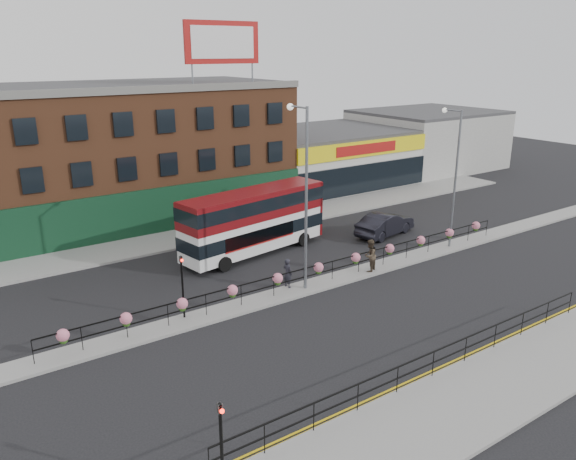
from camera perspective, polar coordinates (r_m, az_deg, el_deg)
ground at (r=31.85m, az=3.09°, el=-5.65°), size 120.00×120.00×0.00m
south_pavement at (r=24.58m, az=21.02°, el=-14.33°), size 60.00×4.00×0.15m
north_pavement at (r=41.33m, az=-7.12°, el=-0.06°), size 60.00×4.00×0.15m
median at (r=31.82m, az=3.09°, el=-5.52°), size 60.00×1.60×0.15m
yellow_line_inner at (r=25.73m, az=16.73°, el=-12.50°), size 60.00×0.10×0.01m
yellow_line_outer at (r=25.63m, az=17.05°, el=-12.65°), size 60.00×0.10×0.01m
brick_building at (r=45.82m, az=-16.56°, el=7.61°), size 25.00×12.21×10.30m
supermarket at (r=55.66m, az=3.66°, el=7.41°), size 15.00×12.25×5.30m
warehouse_east at (r=65.71m, az=13.90°, el=8.98°), size 14.50×12.00×6.30m
billboard at (r=43.18m, az=-6.69°, el=18.39°), size 6.00×0.29×4.40m
median_railing at (r=31.45m, az=3.12°, el=-3.90°), size 30.04×0.56×1.23m
south_railing at (r=23.66m, az=14.58°, el=-12.47°), size 20.04×0.05×1.12m
double_decker_bus at (r=35.99m, az=-3.42°, el=1.50°), size 10.61×4.03×4.19m
car at (r=40.61m, az=9.84°, el=0.59°), size 3.62×5.67×1.65m
pedestrian_a at (r=30.93m, az=-0.04°, el=-4.38°), size 0.73×0.58×1.67m
pedestrian_b at (r=33.43m, az=8.32°, el=-2.58°), size 1.53×1.49×1.95m
lamp_column_west at (r=29.47m, az=1.59°, el=4.74°), size 0.35×1.73×9.88m
lamp_column_east at (r=37.86m, az=16.48°, el=6.16°), size 0.32×1.58×9.01m
traffic_light_south at (r=16.86m, az=-6.83°, el=-19.56°), size 0.15×0.28×3.65m
traffic_light_median at (r=27.42m, az=-10.73°, el=-4.35°), size 0.15×0.28×3.65m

